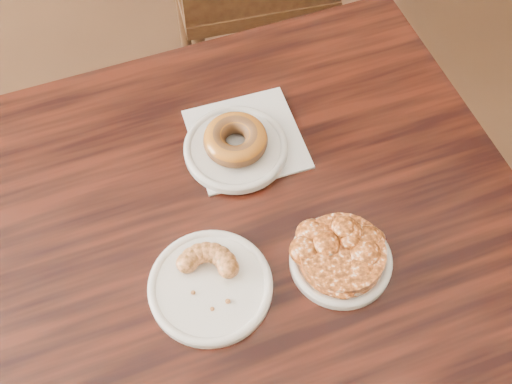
{
  "coord_description": "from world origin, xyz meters",
  "views": [
    {
      "loc": [
        0.27,
        -0.35,
        1.59
      ],
      "look_at": [
        0.29,
        0.15,
        0.8
      ],
      "focal_mm": 45.0,
      "sensor_mm": 36.0,
      "label": 1
    }
  ],
  "objects_px": {
    "glazed_donut": "(235,140)",
    "cruller_fragment": "(210,281)",
    "cafe_table": "(262,323)",
    "apple_fritter": "(343,253)"
  },
  "relations": [
    {
      "from": "glazed_donut",
      "to": "cruller_fragment",
      "type": "xyz_separation_m",
      "value": [
        -0.04,
        -0.23,
        -0.01
      ]
    },
    {
      "from": "cafe_table",
      "to": "apple_fritter",
      "type": "relative_size",
      "value": 4.98
    },
    {
      "from": "cafe_table",
      "to": "glazed_donut",
      "type": "bearing_deg",
      "value": 86.63
    },
    {
      "from": "glazed_donut",
      "to": "apple_fritter",
      "type": "relative_size",
      "value": 0.62
    },
    {
      "from": "glazed_donut",
      "to": "apple_fritter",
      "type": "distance_m",
      "value": 0.25
    },
    {
      "from": "glazed_donut",
      "to": "apple_fritter",
      "type": "xyz_separation_m",
      "value": [
        0.15,
        -0.2,
        -0.0
      ]
    },
    {
      "from": "apple_fritter",
      "to": "cruller_fragment",
      "type": "bearing_deg",
      "value": -170.09
    },
    {
      "from": "cafe_table",
      "to": "cruller_fragment",
      "type": "bearing_deg",
      "value": -151.54
    },
    {
      "from": "cafe_table",
      "to": "apple_fritter",
      "type": "bearing_deg",
      "value": -43.69
    },
    {
      "from": "cafe_table",
      "to": "cruller_fragment",
      "type": "height_order",
      "value": "cruller_fragment"
    }
  ]
}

